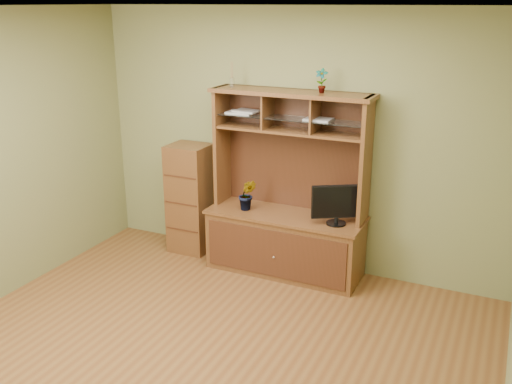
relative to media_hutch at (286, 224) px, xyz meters
The scene contains 8 objects.
room 1.92m from the media_hutch, 90.69° to the right, with size 4.54×4.04×2.74m.
media_hutch is the anchor object (origin of this frame).
monitor 0.66m from the media_hutch, ahead, with size 0.45×0.29×0.40m.
orchid_plant 0.51m from the media_hutch, 168.44° to the right, with size 0.18×0.15×0.33m, color #245A1E.
top_plant 1.53m from the media_hutch, 14.05° to the left, with size 0.12×0.08×0.23m, color #356523.
reed_diffuser 1.62m from the media_hutch, behind, with size 0.05×0.05×0.25m.
magazines 1.16m from the media_hutch, 163.58° to the left, with size 1.12×0.22×0.04m.
side_cabinet 1.19m from the media_hutch, behind, with size 0.44×0.40×1.24m.
Camera 1 is at (2.07, -3.41, 2.73)m, focal length 40.00 mm.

